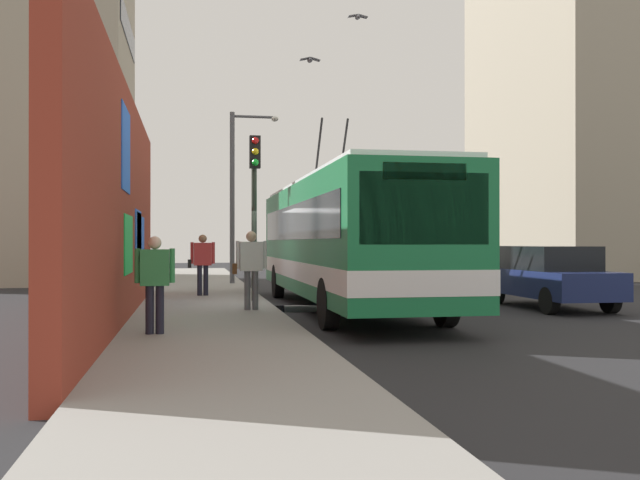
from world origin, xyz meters
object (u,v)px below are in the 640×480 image
object	(u,v)px
city_bus	(344,238)
traffic_light	(255,190)
street_lamp	(238,184)
pedestrian_midblock	(202,259)
parked_car_navy	(549,275)
pedestrian_near_wall	(155,277)
pedestrian_at_curb	(251,263)
parked_car_black	(456,267)

from	to	relation	value
city_bus	traffic_light	xyz separation A→B (m)	(1.12, 2.15, 1.25)
traffic_light	street_lamp	xyz separation A→B (m)	(8.15, -0.11, 0.80)
pedestrian_midblock	traffic_light	world-z (taller)	traffic_light
parked_car_navy	traffic_light	size ratio (longest dim) A/B	1.01
pedestrian_near_wall	street_lamp	xyz separation A→B (m)	(14.43, -2.34, 2.74)
traffic_light	parked_car_navy	bearing A→B (deg)	-103.29
parked_car_navy	pedestrian_near_wall	xyz separation A→B (m)	(-4.54, 9.58, 0.27)
parked_car_navy	traffic_light	bearing A→B (deg)	76.71
city_bus	pedestrian_at_curb	distance (m)	2.81
parked_car_black	street_lamp	distance (m)	8.59
parked_car_navy	parked_car_black	xyz separation A→B (m)	(6.39, 0.00, -0.00)
pedestrian_at_curb	pedestrian_near_wall	bearing A→B (deg)	153.60
pedestrian_midblock	pedestrian_near_wall	world-z (taller)	pedestrian_midblock
pedestrian_midblock	traffic_light	xyz separation A→B (m)	(-2.19, -1.30, 1.86)
parked_car_navy	street_lamp	size ratio (longest dim) A/B	0.68
pedestrian_at_curb	pedestrian_midblock	xyz separation A→B (m)	(4.58, 1.01, -0.02)
parked_car_black	pedestrian_midblock	size ratio (longest dim) A/B	2.33
pedestrian_near_wall	city_bus	bearing A→B (deg)	-40.34
parked_car_black	pedestrian_near_wall	bearing A→B (deg)	138.76
parked_car_navy	pedestrian_at_curb	distance (m)	7.68
pedestrian_near_wall	street_lamp	bearing A→B (deg)	-9.21
pedestrian_at_curb	pedestrian_near_wall	world-z (taller)	pedestrian_at_curb
street_lamp	city_bus	bearing A→B (deg)	-167.60
parked_car_black	traffic_light	bearing A→B (deg)	122.32
city_bus	pedestrian_near_wall	size ratio (longest dim) A/B	7.57
parked_car_navy	traffic_light	xyz separation A→B (m)	(1.74, 7.35, 2.21)
traffic_light	city_bus	bearing A→B (deg)	-117.56
parked_car_navy	pedestrian_near_wall	distance (m)	10.61
pedestrian_near_wall	street_lamp	size ratio (longest dim) A/B	0.25
parked_car_black	pedestrian_midblock	bearing A→B (deg)	105.84
city_bus	pedestrian_near_wall	bearing A→B (deg)	139.66
parked_car_navy	parked_car_black	world-z (taller)	same
pedestrian_near_wall	traffic_light	bearing A→B (deg)	-19.55
parked_car_navy	pedestrian_midblock	xyz separation A→B (m)	(3.93, 8.65, 0.35)
city_bus	street_lamp	size ratio (longest dim) A/B	1.93
pedestrian_near_wall	pedestrian_midblock	bearing A→B (deg)	-6.25
city_bus	parked_car_navy	distance (m)	5.32
parked_car_black	traffic_light	distance (m)	8.97
city_bus	parked_car_black	distance (m)	7.83
city_bus	parked_car_navy	bearing A→B (deg)	-96.74
city_bus	traffic_light	size ratio (longest dim) A/B	2.86
parked_car_black	street_lamp	size ratio (longest dim) A/B	0.64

